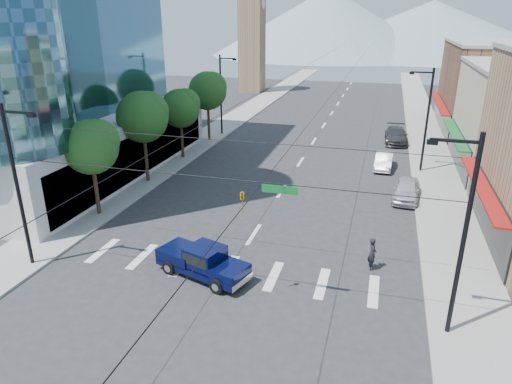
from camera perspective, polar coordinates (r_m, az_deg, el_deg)
ground at (r=24.11m, az=-4.33°, el=-11.43°), size 160.00×160.00×0.00m
sidewalk_left at (r=63.37m, az=-2.20°, el=9.43°), size 4.00×120.00×0.15m
sidewalk_right at (r=60.57m, az=20.15°, el=7.60°), size 4.00×120.00×0.15m
shop_far at (r=60.88m, az=28.37°, el=11.19°), size 12.00×18.00×10.00m
clock_tower at (r=84.43m, az=-0.52°, el=19.60°), size 4.80×4.80×20.40m
mountain_left at (r=170.46m, az=8.90°, el=20.29°), size 80.00×80.00×22.00m
mountain_right at (r=179.49m, az=21.07°, el=18.60°), size 90.00×90.00×18.00m
tree_near at (r=32.07m, az=-19.72°, el=5.52°), size 3.65×3.64×6.71m
tree_midnear at (r=37.67m, az=-13.78°, el=9.29°), size 4.09×4.09×7.52m
tree_midfar at (r=43.89m, az=-9.26°, el=10.44°), size 3.65×3.64×6.71m
tree_far at (r=50.14m, az=-5.91°, el=12.61°), size 4.09×4.09×7.52m
signal_rig at (r=21.04m, az=-5.11°, el=-2.22°), size 21.80×0.20×9.00m
lamp_pole_nw at (r=52.77m, az=-4.29°, el=12.37°), size 2.00×0.25×9.00m
lamp_pole_ne at (r=41.91m, az=20.47°, el=8.82°), size 2.00×0.25×9.00m
pickup_truck at (r=24.47m, az=-6.73°, el=-8.50°), size 5.50×3.34×1.76m
pedestrian at (r=25.72m, az=14.33°, el=-7.46°), size 0.58×0.76×1.85m
parked_car_near at (r=35.99m, az=18.30°, el=0.25°), size 2.24×4.69×1.55m
parked_car_mid at (r=42.88m, az=15.68°, el=3.75°), size 1.66×4.30×1.40m
parked_car_far at (r=52.26m, az=17.12°, el=6.80°), size 2.48×5.74×1.65m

